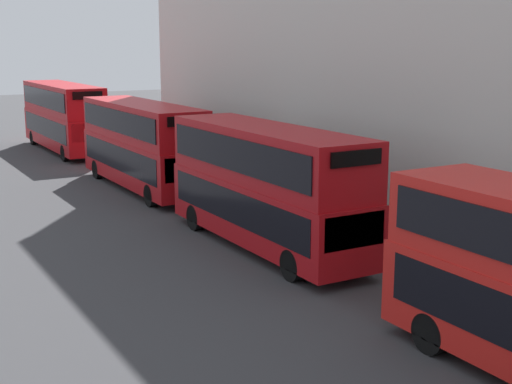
{
  "coord_description": "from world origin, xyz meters",
  "views": [
    {
      "loc": [
        -10.88,
        -2.24,
        7.21
      ],
      "look_at": [
        0.48,
        17.5,
        2.38
      ],
      "focal_mm": 50.0,
      "sensor_mm": 36.0,
      "label": 1
    }
  ],
  "objects_px": {
    "bus_second_in_queue": "(266,182)",
    "pedestrian": "(131,147)",
    "bus_third_in_queue": "(142,142)",
    "bus_trailing": "(63,114)"
  },
  "relations": [
    {
      "from": "bus_second_in_queue",
      "to": "pedestrian",
      "type": "bearing_deg",
      "value": 82.84
    },
    {
      "from": "bus_third_in_queue",
      "to": "pedestrian",
      "type": "height_order",
      "value": "bus_third_in_queue"
    },
    {
      "from": "bus_second_in_queue",
      "to": "bus_third_in_queue",
      "type": "xyz_separation_m",
      "value": [
        -0.0,
        11.96,
        -0.03
      ]
    },
    {
      "from": "bus_trailing",
      "to": "bus_second_in_queue",
      "type": "bearing_deg",
      "value": -90.0
    },
    {
      "from": "bus_trailing",
      "to": "pedestrian",
      "type": "height_order",
      "value": "bus_trailing"
    },
    {
      "from": "bus_second_in_queue",
      "to": "bus_trailing",
      "type": "height_order",
      "value": "bus_trailing"
    },
    {
      "from": "bus_trailing",
      "to": "pedestrian",
      "type": "distance_m",
      "value": 6.37
    },
    {
      "from": "bus_second_in_queue",
      "to": "pedestrian",
      "type": "xyz_separation_m",
      "value": [
        2.61,
        20.8,
        -1.6
      ]
    },
    {
      "from": "bus_third_in_queue",
      "to": "pedestrian",
      "type": "xyz_separation_m",
      "value": [
        2.61,
        8.84,
        -1.57
      ]
    },
    {
      "from": "bus_third_in_queue",
      "to": "pedestrian",
      "type": "relative_size",
      "value": 6.37
    }
  ]
}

